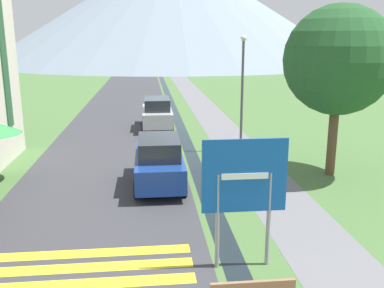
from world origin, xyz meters
The scene contains 11 objects.
ground_plane centered at (0.00, 20.00, 0.00)m, with size 160.00×160.00×0.00m, color #476B38.
road centered at (-2.50, 30.00, 0.00)m, with size 6.40×60.00×0.01m.
footpath centered at (3.60, 30.00, 0.00)m, with size 2.20×60.00×0.01m.
drainage_channel centered at (1.20, 30.00, 0.00)m, with size 0.60×60.00×0.00m.
crosswalk_marking centered at (-2.50, 4.29, 0.01)m, with size 5.44×2.54×0.01m.
mountain_distant centered at (5.27, 95.87, 12.31)m, with size 80.80×80.80×24.61m.
road_sign centered at (1.37, 4.36, 2.01)m, with size 1.95×0.11×3.10m.
parked_car_near centered at (-0.40, 10.34, 0.91)m, with size 1.80×4.20×1.82m.
parked_car_far centered at (-0.20, 20.67, 0.91)m, with size 1.82×4.32×1.82m.
streetlamp centered at (3.62, 14.81, 3.18)m, with size 0.28×0.28×5.39m.
tree_by_path centered at (6.38, 10.94, 4.45)m, with size 4.12×4.12×6.53m.
Camera 1 is at (-0.77, -4.63, 5.26)m, focal length 40.00 mm.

